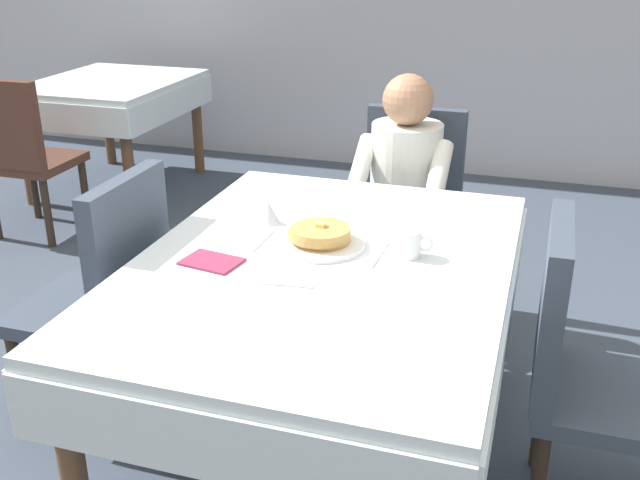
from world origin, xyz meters
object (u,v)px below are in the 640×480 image
syrup_pitcher (269,212)px  spoon_near_edge (287,285)px  chair_left_side (107,288)px  background_chair_empty (20,149)px  chair_right_side (582,361)px  fork_left_of_plate (262,241)px  cup_coffee (409,243)px  knife_right_of_plate (378,255)px  plate_breakfast (321,244)px  dining_table_main (323,286)px  diner_person (404,182)px  chair_diner (409,201)px  background_table_far (112,98)px  breakfast_stack (321,234)px

syrup_pitcher → spoon_near_edge: size_ratio=0.53×
chair_left_side → background_chair_empty: bearing=46.1°
spoon_near_edge → chair_right_side: bearing=7.6°
syrup_pitcher → background_chair_empty: 2.23m
fork_left_of_plate → cup_coffee: bearing=-86.3°
chair_right_side → knife_right_of_plate: size_ratio=4.65×
plate_breakfast → spoon_near_edge: size_ratio=1.87×
dining_table_main → knife_right_of_plate: 0.19m
cup_coffee → knife_right_of_plate: 0.10m
spoon_near_edge → plate_breakfast: bearing=82.5°
diner_person → chair_right_side: (0.73, -1.01, -0.14)m
chair_diner → syrup_pitcher: size_ratio=11.63×
chair_right_side → cup_coffee: (-0.53, 0.10, 0.25)m
background_chair_empty → chair_left_side: bearing=-43.9°
chair_diner → background_table_far: size_ratio=0.83×
background_chair_empty → syrup_pitcher: bearing=-30.3°
cup_coffee → syrup_pitcher: (-0.51, 0.13, -0.01)m
syrup_pitcher → chair_diner: bearing=71.9°
fork_left_of_plate → breakfast_stack: bearing=-83.3°
diner_person → syrup_pitcher: diner_person is taller
fork_left_of_plate → dining_table_main: bearing=-107.9°
background_chair_empty → background_table_far: bearing=90.0°
syrup_pitcher → spoon_near_edge: (0.22, -0.43, -0.04)m
background_table_far → syrup_pitcher: bearing=-47.2°
knife_right_of_plate → diner_person: bearing=8.5°
syrup_pitcher → background_table_far: bearing=132.8°
chair_right_side → background_table_far: (-2.95, 2.30, 0.09)m
knife_right_of_plate → background_table_far: knife_right_of_plate is taller
diner_person → cup_coffee: (0.20, -0.91, 0.11)m
plate_breakfast → cup_coffee: cup_coffee is taller
syrup_pitcher → diner_person: bearing=68.6°
breakfast_stack → syrup_pitcher: breakfast_stack is taller
breakfast_stack → chair_right_side: bearing=-6.8°
plate_breakfast → fork_left_of_plate: plate_breakfast is taller
breakfast_stack → background_chair_empty: (-2.14, 1.26, -0.25)m
chair_right_side → background_chair_empty: size_ratio=1.00×
chair_left_side → chair_diner: bearing=-34.8°
breakfast_stack → background_table_far: (-2.14, 2.21, -0.16)m
chair_right_side → chair_left_side: same height
cup_coffee → diner_person: bearing=102.3°
chair_left_side → plate_breakfast: chair_left_side is taller
spoon_near_edge → background_chair_empty: (-2.13, 1.55, -0.21)m
dining_table_main → syrup_pitcher: syrup_pitcher is taller
dining_table_main → plate_breakfast: size_ratio=5.44×
chair_left_side → background_table_far: bearing=31.4°
syrup_pitcher → chair_left_side: bearing=-155.3°
dining_table_main → spoon_near_edge: size_ratio=10.16×
dining_table_main → background_chair_empty: bearing=148.2°
cup_coffee → background_chair_empty: size_ratio=0.12×
syrup_pitcher → background_chair_empty: background_chair_empty is taller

